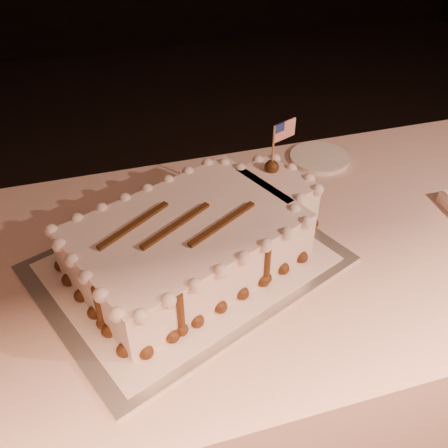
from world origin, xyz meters
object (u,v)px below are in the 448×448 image
object	(u,v)px
banquet_table	(280,346)
sheet_cake	(199,236)
cake_board	(188,263)
side_plate	(319,158)

from	to	relation	value
banquet_table	sheet_cake	xyz separation A→B (m)	(-0.21, 0.00, 0.44)
sheet_cake	cake_board	bearing A→B (deg)	-157.12
banquet_table	sheet_cake	bearing A→B (deg)	179.12
cake_board	sheet_cake	distance (m)	0.07
sheet_cake	side_plate	xyz separation A→B (m)	(0.42, 0.29, -0.06)
banquet_table	side_plate	bearing A→B (deg)	55.26
banquet_table	side_plate	xyz separation A→B (m)	(0.21, 0.30, 0.38)
banquet_table	sheet_cake	distance (m)	0.49
cake_board	side_plate	world-z (taller)	side_plate
cake_board	sheet_cake	size ratio (longest dim) A/B	1.01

